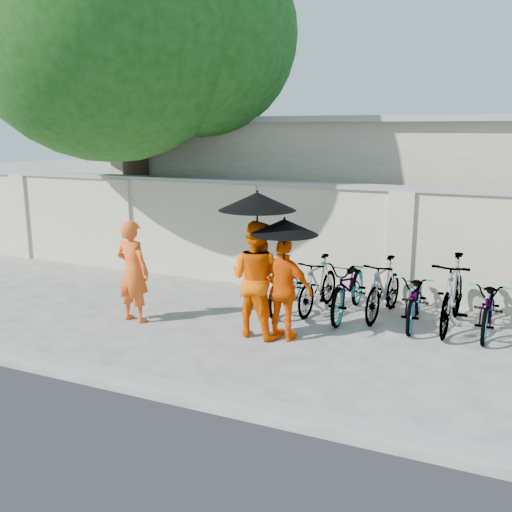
% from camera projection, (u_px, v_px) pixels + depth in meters
% --- Properties ---
extents(ground, '(80.00, 80.00, 0.00)m').
position_uv_depth(ground, '(220.00, 341.00, 8.41)').
color(ground, '#AFACA5').
extents(kerb, '(40.00, 0.16, 0.12)m').
position_uv_depth(kerb, '(155.00, 383.00, 6.88)').
color(kerb, gray).
rests_on(kerb, ground).
extents(compound_wall, '(20.00, 0.30, 2.00)m').
position_uv_depth(compound_wall, '(347.00, 242.00, 10.64)').
color(compound_wall, beige).
rests_on(compound_wall, ground).
extents(building_behind, '(14.00, 6.00, 3.20)m').
position_uv_depth(building_behind, '(432.00, 192.00, 13.49)').
color(building_behind, '#BDB19E').
rests_on(building_behind, ground).
extents(shade_tree, '(6.70, 6.20, 8.20)m').
position_uv_depth(shade_tree, '(124.00, 25.00, 11.41)').
color(shade_tree, '#37261B').
rests_on(shade_tree, ground).
extents(monk_left, '(0.64, 0.46, 1.66)m').
position_uv_depth(monk_left, '(133.00, 271.00, 9.14)').
color(monk_left, '#FD591B').
rests_on(monk_left, ground).
extents(monk_center, '(0.94, 0.79, 1.76)m').
position_uv_depth(monk_center, '(256.00, 279.00, 8.49)').
color(monk_center, '#FC5D00').
rests_on(monk_center, ground).
extents(parasol_center, '(1.12, 1.12, 1.19)m').
position_uv_depth(parasol_center, '(257.00, 201.00, 8.15)').
color(parasol_center, black).
rests_on(parasol_center, ground).
extents(monk_right, '(0.94, 0.48, 1.53)m').
position_uv_depth(monk_right, '(284.00, 290.00, 8.33)').
color(monk_right, '#FC5302').
rests_on(monk_right, ground).
extents(parasol_right, '(0.98, 0.98, 0.96)m').
position_uv_depth(parasol_right, '(284.00, 227.00, 8.05)').
color(parasol_right, black).
rests_on(parasol_right, ground).
extents(bike_0, '(0.77, 1.85, 0.95)m').
position_uv_depth(bike_0, '(287.00, 282.00, 9.85)').
color(bike_0, '#8F92A8').
rests_on(bike_0, ground).
extents(bike_1, '(0.59, 1.62, 0.96)m').
position_uv_depth(bike_1, '(318.00, 284.00, 9.70)').
color(bike_1, '#8F92A8').
rests_on(bike_1, ground).
extents(bike_2, '(0.69, 1.93, 1.01)m').
position_uv_depth(bike_2, '(349.00, 287.00, 9.47)').
color(bike_2, '#8F92A8').
rests_on(bike_2, ground).
extents(bike_3, '(0.66, 1.71, 1.00)m').
position_uv_depth(bike_3, '(384.00, 288.00, 9.38)').
color(bike_3, '#8F92A8').
rests_on(bike_3, ground).
extents(bike_4, '(0.67, 1.72, 0.89)m').
position_uv_depth(bike_4, '(416.00, 298.00, 9.04)').
color(bike_4, '#8F92A8').
rests_on(bike_4, ground).
extents(bike_5, '(0.65, 1.95, 1.15)m').
position_uv_depth(bike_5, '(453.00, 293.00, 8.83)').
color(bike_5, '#8F92A8').
rests_on(bike_5, ground).
extents(bike_6, '(0.64, 1.71, 0.89)m').
position_uv_depth(bike_6, '(489.00, 306.00, 8.64)').
color(bike_6, '#8F92A8').
rests_on(bike_6, ground).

